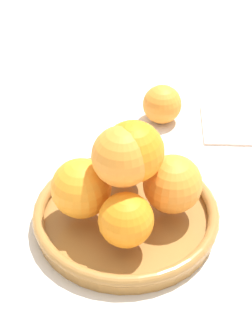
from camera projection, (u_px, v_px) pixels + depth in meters
The scene contains 5 objects.
ground_plane at pixel (126, 224), 0.77m from camera, with size 4.00×4.00×0.00m, color silver.
fruit_bowl at pixel (126, 216), 0.76m from camera, with size 0.25×0.25×0.03m.
orange_pile at pixel (127, 176), 0.71m from camera, with size 0.19×0.18×0.14m.
stray_orange at pixel (162, 104), 0.94m from camera, with size 0.07×0.07×0.07m, color orange.
napkin_folded at pixel (236, 124), 0.94m from camera, with size 0.11×0.11×0.01m, color beige.
Camera 1 is at (0.17, 0.52, 0.55)m, focal length 60.00 mm.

